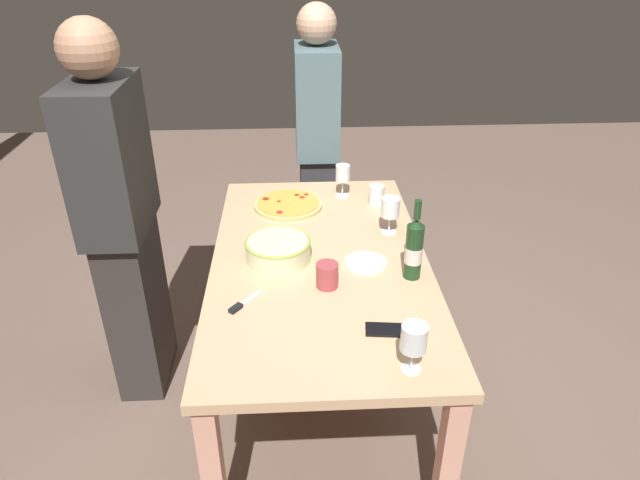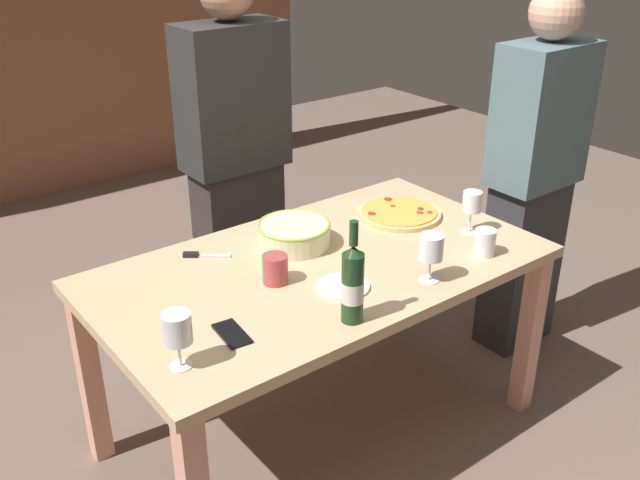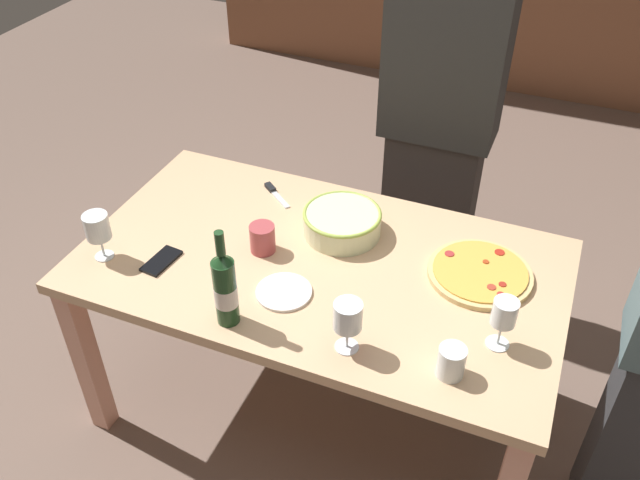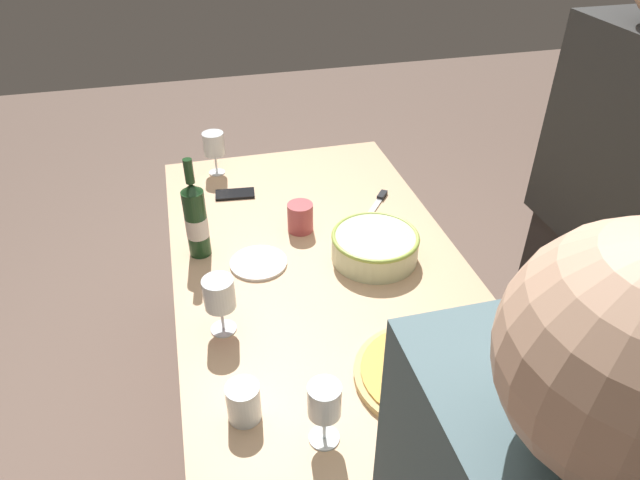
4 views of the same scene
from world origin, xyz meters
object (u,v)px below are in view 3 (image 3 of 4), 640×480
object	(u,v)px
serving_bowl	(342,222)
cell_phone	(161,261)
wine_glass_by_bottle	(97,227)
pizza_knife	(274,192)
pizza	(480,273)
dining_table	(320,282)
cup_ceramic	(451,362)
cup_amber	(262,238)
wine_glass_far_left	(348,318)
side_plate	(284,292)
wine_bottle	(225,288)
wine_glass_near_pizza	(504,314)
person_guest_left	(438,128)

from	to	relation	value
serving_bowl	cell_phone	bearing A→B (deg)	-142.85
serving_bowl	cell_phone	distance (m)	0.63
wine_glass_by_bottle	pizza_knife	xyz separation A→B (m)	(0.37, 0.55, -0.12)
pizza	cell_phone	world-z (taller)	pizza
dining_table	pizza	bearing A→B (deg)	14.48
cell_phone	pizza_knife	world-z (taller)	pizza_knife
cup_ceramic	cup_amber	bearing A→B (deg)	157.85
wine_glass_far_left	dining_table	bearing A→B (deg)	123.75
cup_ceramic	pizza	bearing A→B (deg)	90.99
pizza	side_plate	world-z (taller)	pizza
serving_bowl	pizza	bearing A→B (deg)	-5.00
wine_glass_far_left	cell_phone	world-z (taller)	wine_glass_far_left
dining_table	cup_ceramic	world-z (taller)	cup_ceramic
serving_bowl	cell_phone	world-z (taller)	serving_bowl
pizza	wine_glass_by_bottle	world-z (taller)	wine_glass_by_bottle
dining_table	wine_bottle	xyz separation A→B (m)	(-0.15, -0.36, 0.22)
pizza	cup_amber	distance (m)	0.72
wine_glass_near_pizza	pizza_knife	world-z (taller)	wine_glass_near_pizza
wine_glass_near_pizza	side_plate	bearing A→B (deg)	-176.65
side_plate	cell_phone	size ratio (longest dim) A/B	1.24
cell_phone	pizza_knife	size ratio (longest dim) A/B	0.96
pizza	cup_ceramic	world-z (taller)	cup_ceramic
pizza	pizza_knife	xyz separation A→B (m)	(-0.82, 0.17, -0.01)
wine_glass_by_bottle	person_guest_left	xyz separation A→B (m)	(0.85, 1.09, -0.02)
pizza	cell_phone	size ratio (longest dim) A/B	2.35
cup_amber	person_guest_left	world-z (taller)	person_guest_left
wine_glass_far_left	cell_phone	distance (m)	0.72
wine_glass_far_left	person_guest_left	size ratio (longest dim) A/B	0.10
dining_table	wine_glass_far_left	distance (m)	0.44
wine_glass_near_pizza	wine_glass_far_left	xyz separation A→B (m)	(-0.40, -0.18, -0.00)
dining_table	wine_glass_far_left	xyz separation A→B (m)	(0.22, -0.32, 0.21)
wine_glass_far_left	wine_glass_near_pizza	bearing A→B (deg)	23.89
side_plate	cell_phone	distance (m)	0.44
wine_glass_far_left	side_plate	distance (m)	0.32
wine_glass_near_pizza	cell_phone	size ratio (longest dim) A/B	1.16
wine_bottle	person_guest_left	distance (m)	1.24
pizza	cell_phone	bearing A→B (deg)	-161.41
dining_table	serving_bowl	bearing A→B (deg)	86.28
wine_glass_far_left	side_plate	bearing A→B (deg)	152.32
serving_bowl	pizza_knife	distance (m)	0.35
wine_glass_near_pizza	wine_glass_far_left	bearing A→B (deg)	-156.11
serving_bowl	pizza_knife	xyz separation A→B (m)	(-0.32, 0.13, -0.04)
side_plate	wine_bottle	bearing A→B (deg)	-121.40
wine_glass_far_left	person_guest_left	distance (m)	1.17
wine_glass_near_pizza	wine_glass_far_left	size ratio (longest dim) A/B	0.99
side_plate	pizza_knife	xyz separation A→B (m)	(-0.27, 0.49, 0.00)
wine_glass_by_bottle	cell_phone	world-z (taller)	wine_glass_by_bottle
pizza	cup_ceramic	bearing A→B (deg)	-89.01
dining_table	pizza_knife	size ratio (longest dim) A/B	10.72
wine_glass_near_pizza	wine_glass_by_bottle	distance (m)	1.30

